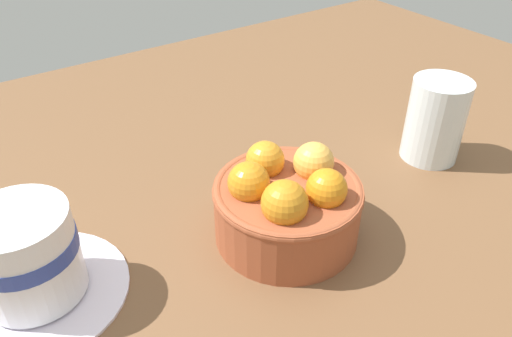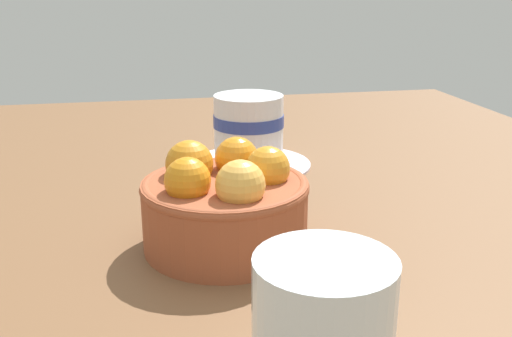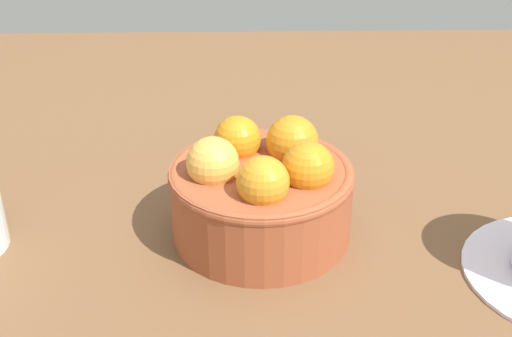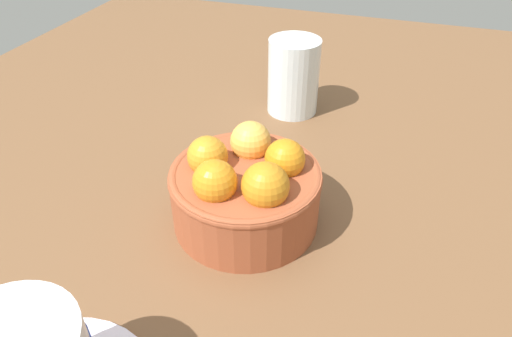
{
  "view_description": "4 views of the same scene",
  "coord_description": "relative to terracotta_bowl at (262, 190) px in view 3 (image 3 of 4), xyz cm",
  "views": [
    {
      "loc": [
        23.5,
        28.61,
        33.4
      ],
      "look_at": [
        1.69,
        -2.76,
        6.96
      ],
      "focal_mm": 34.98,
      "sensor_mm": 36.0,
      "label": 1
    },
    {
      "loc": [
        -45.74,
        6.32,
        21.95
      ],
      "look_at": [
        -0.45,
        -2.56,
        6.98
      ],
      "focal_mm": 41.22,
      "sensor_mm": 36.0,
      "label": 2
    },
    {
      "loc": [
        -1.45,
        -43.8,
        29.91
      ],
      "look_at": [
        -0.41,
        -0.28,
        6.02
      ],
      "focal_mm": 46.64,
      "sensor_mm": 36.0,
      "label": 3
    },
    {
      "loc": [
        31.44,
        11.41,
        30.67
      ],
      "look_at": [
        -1.9,
        0.41,
        4.98
      ],
      "focal_mm": 32.2,
      "sensor_mm": 36.0,
      "label": 4
    }
  ],
  "objects": [
    {
      "name": "terracotta_bowl",
      "position": [
        0.0,
        0.0,
        0.0
      ],
      "size": [
        14.15,
        14.15,
        8.84
      ],
      "color": "#9E4C2D",
      "rests_on": "ground_plane"
    },
    {
      "name": "ground_plane",
      "position": [
        -0.02,
        -0.02,
        -6.33
      ],
      "size": [
        132.17,
        106.99,
        4.79
      ],
      "primitive_type": "cube",
      "color": "brown"
    }
  ]
}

